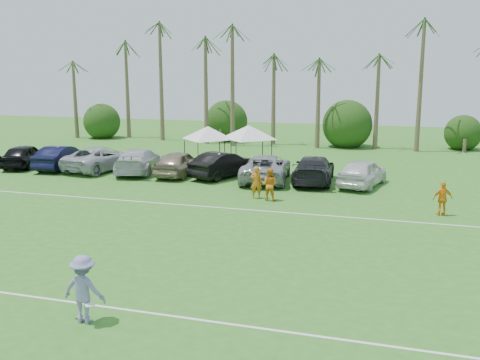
# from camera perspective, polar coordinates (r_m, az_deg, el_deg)

# --- Properties ---
(field_lines) EXTENTS (80.00, 12.10, 0.01)m
(field_lines) POSITION_cam_1_polar(r_m,az_deg,el_deg) (22.62, -12.13, -6.15)
(field_lines) COLOR white
(field_lines) RESTS_ON ground
(palm_tree_0) EXTENTS (2.40, 2.40, 8.90)m
(palm_tree_0) POSITION_cam_1_polar(r_m,az_deg,el_deg) (58.70, -17.44, 11.66)
(palm_tree_0) COLOR brown
(palm_tree_0) RESTS_ON ground
(palm_tree_1) EXTENTS (2.40, 2.40, 9.90)m
(palm_tree_1) POSITION_cam_1_polar(r_m,az_deg,el_deg) (56.10, -13.15, 12.81)
(palm_tree_1) COLOR brown
(palm_tree_1) RESTS_ON ground
(palm_tree_2) EXTENTS (2.40, 2.40, 10.90)m
(palm_tree_2) POSITION_cam_1_polar(r_m,az_deg,el_deg) (53.85, -8.42, 13.96)
(palm_tree_2) COLOR brown
(palm_tree_2) RESTS_ON ground
(palm_tree_3) EXTENTS (2.40, 2.40, 11.90)m
(palm_tree_3) POSITION_cam_1_polar(r_m,az_deg,el_deg) (52.35, -4.33, 15.06)
(palm_tree_3) COLOR brown
(palm_tree_3) RESTS_ON ground
(palm_tree_4) EXTENTS (2.40, 2.40, 8.90)m
(palm_tree_4) POSITION_cam_1_polar(r_m,az_deg,el_deg) (50.96, 0.02, 12.28)
(palm_tree_4) COLOR brown
(palm_tree_4) RESTS_ON ground
(palm_tree_5) EXTENTS (2.40, 2.40, 9.90)m
(palm_tree_5) POSITION_cam_1_polar(r_m,az_deg,el_deg) (49.99, 4.54, 13.26)
(palm_tree_5) COLOR brown
(palm_tree_5) RESTS_ON ground
(palm_tree_6) EXTENTS (2.40, 2.40, 10.90)m
(palm_tree_6) POSITION_cam_1_polar(r_m,az_deg,el_deg) (49.34, 9.24, 14.18)
(palm_tree_6) COLOR brown
(palm_tree_6) RESTS_ON ground
(palm_tree_7) EXTENTS (2.40, 2.40, 11.90)m
(palm_tree_7) POSITION_cam_1_polar(r_m,az_deg,el_deg) (49.02, 14.08, 15.00)
(palm_tree_7) COLOR brown
(palm_tree_7) RESTS_ON ground
(palm_tree_8) EXTENTS (2.40, 2.40, 8.90)m
(palm_tree_8) POSITION_cam_1_polar(r_m,az_deg,el_deg) (48.91, 19.91, 11.65)
(palm_tree_8) COLOR brown
(palm_tree_8) RESTS_ON ground
(bush_tree_0) EXTENTS (4.00, 4.00, 4.00)m
(bush_tree_0) POSITION_cam_1_polar(r_m,az_deg,el_deg) (58.15, -14.09, 6.23)
(bush_tree_0) COLOR brown
(bush_tree_0) RESTS_ON ground
(bush_tree_1) EXTENTS (4.00, 4.00, 4.00)m
(bush_tree_1) POSITION_cam_1_polar(r_m,az_deg,el_deg) (52.75, -1.76, 6.07)
(bush_tree_1) COLOR brown
(bush_tree_1) RESTS_ON ground
(bush_tree_2) EXTENTS (4.00, 4.00, 4.00)m
(bush_tree_2) POSITION_cam_1_polar(r_m,az_deg,el_deg) (50.29, 11.39, 5.58)
(bush_tree_2) COLOR brown
(bush_tree_2) RESTS_ON ground
(bush_tree_3) EXTENTS (4.00, 4.00, 4.00)m
(bush_tree_3) POSITION_cam_1_polar(r_m,az_deg,el_deg) (50.38, 22.82, 4.93)
(bush_tree_3) COLOR brown
(bush_tree_3) RESTS_ON ground
(sideline_player_a) EXTENTS (0.74, 0.59, 1.76)m
(sideline_player_a) POSITION_cam_1_polar(r_m,az_deg,el_deg) (28.93, 1.74, -0.25)
(sideline_player_a) COLOR #CC6C16
(sideline_player_a) RESTS_ON ground
(sideline_player_b) EXTENTS (0.89, 0.71, 1.74)m
(sideline_player_b) POSITION_cam_1_polar(r_m,az_deg,el_deg) (28.47, 3.15, -0.47)
(sideline_player_b) COLOR orange
(sideline_player_b) RESTS_ON ground
(sideline_player_c) EXTENTS (1.05, 0.73, 1.65)m
(sideline_player_c) POSITION_cam_1_polar(r_m,az_deg,el_deg) (27.25, 20.81, -1.86)
(sideline_player_c) COLOR orange
(sideline_player_c) RESTS_ON ground
(canopy_tent_left) EXTENTS (4.12, 4.12, 3.34)m
(canopy_tent_left) POSITION_cam_1_polar(r_m,az_deg,el_deg) (39.21, -3.43, 5.74)
(canopy_tent_left) COLOR black
(canopy_tent_left) RESTS_ON ground
(canopy_tent_right) EXTENTS (4.29, 4.29, 3.48)m
(canopy_tent_right) POSITION_cam_1_polar(r_m,az_deg,el_deg) (38.74, 0.94, 5.87)
(canopy_tent_right) COLOR black
(canopy_tent_right) RESTS_ON ground
(frisbee_player) EXTENTS (1.24, 0.72, 1.91)m
(frisbee_player) POSITION_cam_1_polar(r_m,az_deg,el_deg) (15.42, -16.33, -11.11)
(frisbee_player) COLOR #7E7BAF
(frisbee_player) RESTS_ON ground
(parked_car_0) EXTENTS (3.02, 5.21, 1.67)m
(parked_car_0) POSITION_cam_1_polar(r_m,az_deg,el_deg) (41.48, -21.94, 2.42)
(parked_car_0) COLOR black
(parked_car_0) RESTS_ON ground
(parked_car_1) EXTENTS (2.18, 5.19, 1.67)m
(parked_car_1) POSITION_cam_1_polar(r_m,az_deg,el_deg) (39.80, -18.48, 2.32)
(parked_car_1) COLOR black
(parked_car_1) RESTS_ON ground
(parked_car_2) EXTENTS (3.69, 6.36, 1.67)m
(parked_car_2) POSITION_cam_1_polar(r_m,az_deg,el_deg) (38.49, -14.55, 2.25)
(parked_car_2) COLOR #B2B3BC
(parked_car_2) RESTS_ON ground
(parked_car_3) EXTENTS (3.37, 6.08, 1.67)m
(parked_car_3) POSITION_cam_1_polar(r_m,az_deg,el_deg) (36.94, -10.69, 2.04)
(parked_car_3) COLOR silver
(parked_car_3) RESTS_ON ground
(parked_car_4) EXTENTS (2.00, 4.90, 1.67)m
(parked_car_4) POSITION_cam_1_polar(r_m,az_deg,el_deg) (35.54, -6.54, 1.80)
(parked_car_4) COLOR gray
(parked_car_4) RESTS_ON ground
(parked_car_5) EXTENTS (3.46, 5.35, 1.67)m
(parked_car_5) POSITION_cam_1_polar(r_m,az_deg,el_deg) (34.79, -1.83, 1.66)
(parked_car_5) COLOR black
(parked_car_5) RESTS_ON ground
(parked_car_6) EXTENTS (3.49, 6.29, 1.67)m
(parked_car_6) POSITION_cam_1_polar(r_m,az_deg,el_deg) (33.63, 2.78, 1.31)
(parked_car_6) COLOR #93969C
(parked_car_6) RESTS_ON ground
(parked_car_7) EXTENTS (2.74, 5.89, 1.67)m
(parked_car_7) POSITION_cam_1_polar(r_m,az_deg,el_deg) (33.38, 7.87, 1.14)
(parked_car_7) COLOR black
(parked_car_7) RESTS_ON ground
(parked_car_8) EXTENTS (3.02, 5.21, 1.67)m
(parked_car_8) POSITION_cam_1_polar(r_m,az_deg,el_deg) (32.84, 12.93, 0.79)
(parked_car_8) COLOR silver
(parked_car_8) RESTS_ON ground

